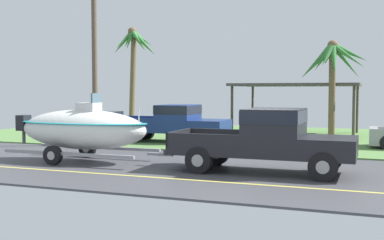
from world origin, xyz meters
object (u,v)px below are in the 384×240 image
(parked_pickup_background, at_px, (177,122))
(palm_tree_far_left, at_px, (332,63))
(carport_awning, at_px, (297,86))
(pickup_truck_towing, at_px, (273,138))
(utility_pole, at_px, (94,46))
(boat_on_trailer, at_px, (82,129))
(parked_sedan_far, at_px, (97,125))
(palm_tree_near_left, at_px, (134,52))

(parked_pickup_background, bearing_deg, palm_tree_far_left, 23.62)
(carport_awning, bearing_deg, palm_tree_far_left, -54.75)
(pickup_truck_towing, bearing_deg, parked_pickup_background, 131.47)
(carport_awning, xyz_separation_m, utility_pole, (-7.77, -7.90, 1.72))
(pickup_truck_towing, relative_size, palm_tree_far_left, 1.18)
(parked_pickup_background, distance_m, carport_awning, 7.64)
(parked_pickup_background, xyz_separation_m, palm_tree_far_left, (6.69, 2.93, 2.74))
(boat_on_trailer, height_order, parked_pickup_background, boat_on_trailer)
(parked_sedan_far, xyz_separation_m, palm_tree_far_left, (11.54, 2.09, 3.07))
(palm_tree_far_left, bearing_deg, parked_pickup_background, -156.38)
(boat_on_trailer, relative_size, palm_tree_far_left, 1.26)
(pickup_truck_towing, distance_m, boat_on_trailer, 6.65)
(pickup_truck_towing, height_order, utility_pole, utility_pole)
(parked_sedan_far, xyz_separation_m, palm_tree_near_left, (-0.70, 5.57, 4.21))
(pickup_truck_towing, distance_m, palm_tree_far_left, 9.91)
(boat_on_trailer, bearing_deg, utility_pole, 116.97)
(pickup_truck_towing, height_order, parked_sedan_far, pickup_truck_towing)
(palm_tree_near_left, height_order, palm_tree_far_left, palm_tree_near_left)
(boat_on_trailer, xyz_separation_m, utility_pole, (-2.29, 4.51, 3.29))
(parked_sedan_far, relative_size, palm_tree_far_left, 0.92)
(boat_on_trailer, height_order, palm_tree_near_left, palm_tree_near_left)
(parked_pickup_background, height_order, carport_awning, carport_awning)
(boat_on_trailer, relative_size, utility_pole, 0.71)
(boat_on_trailer, bearing_deg, pickup_truck_towing, 0.00)
(palm_tree_far_left, bearing_deg, carport_awning, 125.25)
(palm_tree_near_left, xyz_separation_m, utility_pole, (2.41, -8.47, -0.46))
(parked_pickup_background, relative_size, parked_sedan_far, 1.27)
(parked_pickup_background, xyz_separation_m, utility_pole, (-3.14, -2.06, 3.41))
(pickup_truck_towing, distance_m, parked_pickup_background, 8.77)
(parked_pickup_background, relative_size, palm_tree_far_left, 1.17)
(parked_pickup_background, height_order, palm_tree_far_left, palm_tree_far_left)
(carport_awning, relative_size, palm_tree_near_left, 1.02)
(boat_on_trailer, distance_m, carport_awning, 13.65)
(parked_sedan_far, relative_size, utility_pole, 0.52)
(boat_on_trailer, bearing_deg, palm_tree_near_left, 109.91)
(palm_tree_far_left, bearing_deg, palm_tree_near_left, 164.13)
(pickup_truck_towing, xyz_separation_m, parked_sedan_far, (-10.65, 7.40, -0.39))
(boat_on_trailer, distance_m, palm_tree_near_left, 14.30)
(pickup_truck_towing, height_order, carport_awning, carport_awning)
(carport_awning, bearing_deg, parked_sedan_far, -152.20)
(parked_sedan_far, xyz_separation_m, carport_awning, (9.48, 5.00, 2.03))
(boat_on_trailer, relative_size, palm_tree_near_left, 0.95)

